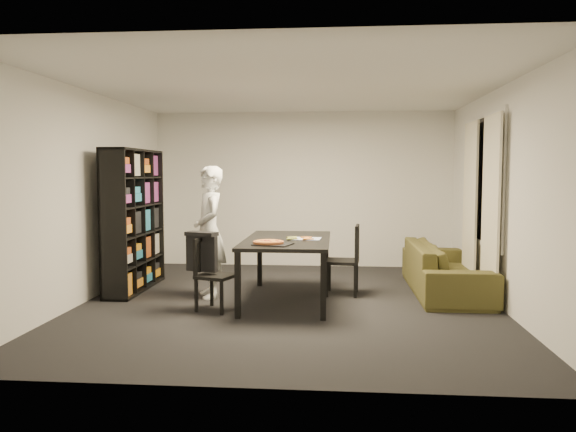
# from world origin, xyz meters

# --- Properties ---
(room) EXTENTS (5.01, 5.51, 2.61)m
(room) POSITION_xyz_m (0.00, 0.00, 1.30)
(room) COLOR black
(room) RESTS_ON ground
(window_pane) EXTENTS (0.02, 1.40, 1.60)m
(window_pane) POSITION_xyz_m (2.48, 0.60, 1.50)
(window_pane) COLOR black
(window_pane) RESTS_ON room
(window_frame) EXTENTS (0.03, 1.52, 1.72)m
(window_frame) POSITION_xyz_m (2.48, 0.60, 1.50)
(window_frame) COLOR white
(window_frame) RESTS_ON room
(curtain_left) EXTENTS (0.03, 0.70, 2.25)m
(curtain_left) POSITION_xyz_m (2.40, 0.08, 1.15)
(curtain_left) COLOR silver
(curtain_left) RESTS_ON room
(curtain_right) EXTENTS (0.03, 0.70, 2.25)m
(curtain_right) POSITION_xyz_m (2.40, 1.12, 1.15)
(curtain_right) COLOR silver
(curtain_right) RESTS_ON room
(bookshelf) EXTENTS (0.35, 1.50, 1.90)m
(bookshelf) POSITION_xyz_m (-2.16, 0.60, 0.95)
(bookshelf) COLOR black
(bookshelf) RESTS_ON room
(dining_table) EXTENTS (1.03, 1.86, 0.78)m
(dining_table) POSITION_xyz_m (-0.03, 0.09, 0.71)
(dining_table) COLOR black
(dining_table) RESTS_ON room
(chair_left) EXTENTS (0.49, 0.49, 0.84)m
(chair_left) POSITION_xyz_m (-0.88, -0.42, 0.48)
(chair_left) COLOR black
(chair_left) RESTS_ON room
(chair_right) EXTENTS (0.46, 0.46, 0.91)m
(chair_right) POSITION_xyz_m (0.74, 0.51, 0.52)
(chair_right) COLOR black
(chair_right) RESTS_ON room
(draped_jacket) EXTENTS (0.40, 0.27, 0.46)m
(draped_jacket) POSITION_xyz_m (-0.99, -0.38, 0.69)
(draped_jacket) COLOR black
(draped_jacket) RESTS_ON chair_left
(person) EXTENTS (0.61, 0.72, 1.67)m
(person) POSITION_xyz_m (-1.04, 0.23, 0.84)
(person) COLOR white
(person) RESTS_ON room
(baking_tray) EXTENTS (0.47, 0.42, 0.01)m
(baking_tray) POSITION_xyz_m (-0.14, -0.49, 0.78)
(baking_tray) COLOR black
(baking_tray) RESTS_ON dining_table
(pepperoni_pizza) EXTENTS (0.35, 0.35, 0.03)m
(pepperoni_pizza) POSITION_xyz_m (-0.20, -0.46, 0.80)
(pepperoni_pizza) COLOR #9A502C
(pepperoni_pizza) RESTS_ON dining_table
(kitchen_towel) EXTENTS (0.42, 0.32, 0.01)m
(kitchen_towel) POSITION_xyz_m (0.18, 0.09, 0.78)
(kitchen_towel) COLOR silver
(kitchen_towel) RESTS_ON dining_table
(pizza_slices) EXTENTS (0.42, 0.38, 0.01)m
(pizza_slices) POSITION_xyz_m (0.12, 0.06, 0.79)
(pizza_slices) COLOR #C3853D
(pizza_slices) RESTS_ON dining_table
(sofa) EXTENTS (0.87, 2.23, 0.65)m
(sofa) POSITION_xyz_m (2.02, 0.75, 0.33)
(sofa) COLOR #46461C
(sofa) RESTS_ON room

